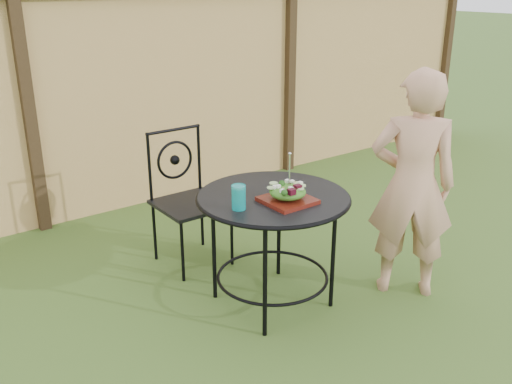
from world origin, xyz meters
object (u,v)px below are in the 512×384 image
Objects in this scene: diner at (412,185)px; patio_table at (273,217)px; salad_plate at (287,200)px; patio_chair at (187,195)px.

patio_table is at bearing 18.39° from diner.
diner is at bearing -17.87° from salad_plate.
diner is at bearing -53.28° from patio_chair.
patio_chair is (-0.12, 0.82, -0.08)m from patio_table.
diner is at bearing -26.47° from patio_table.
salad_plate is at bearing -83.21° from patio_chair.
patio_table is 0.20m from salad_plate.
patio_chair is at bearing 98.21° from patio_table.
patio_chair is 3.52× the size of salad_plate.
diner is 0.83m from salad_plate.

